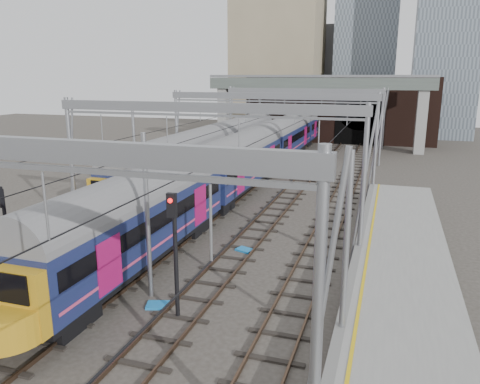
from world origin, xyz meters
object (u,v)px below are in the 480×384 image
(relay_cabinet, at_px, (24,286))
(train_second, at_px, (213,151))
(train_main, at_px, (267,147))
(signal_near_left, at_px, (5,227))
(signal_near_centre, at_px, (174,241))

(relay_cabinet, bearing_deg, train_second, 117.18)
(train_second, bearing_deg, train_main, 45.23)
(train_main, xyz_separation_m, signal_near_left, (-3.81, -28.54, 0.52))
(signal_near_left, xyz_separation_m, signal_near_centre, (7.69, 0.26, 0.14))
(train_main, distance_m, signal_near_centre, 28.55)
(train_main, relative_size, relay_cabinet, 52.00)
(train_second, relative_size, signal_near_left, 6.99)
(train_main, height_order, signal_near_centre, signal_near_centre)
(train_main, bearing_deg, train_second, -134.77)
(train_second, height_order, signal_near_left, train_second)
(train_main, relative_size, train_second, 1.95)
(train_second, relative_size, signal_near_centre, 6.63)
(signal_near_left, bearing_deg, train_main, 90.55)
(signal_near_centre, bearing_deg, signal_near_left, 176.88)
(train_main, relative_size, signal_near_left, 13.65)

